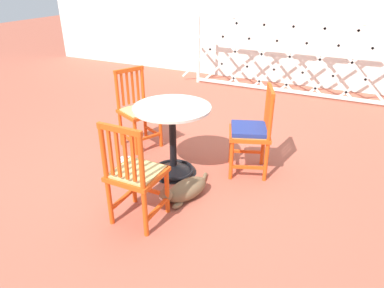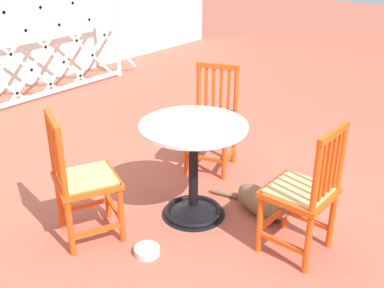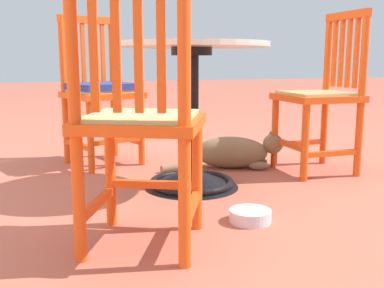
% 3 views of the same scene
% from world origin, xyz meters
% --- Properties ---
extents(ground_plane, '(24.00, 24.00, 0.00)m').
position_xyz_m(ground_plane, '(0.00, 0.00, 0.00)').
color(ground_plane, '#AD5642').
extents(building_wall_backdrop, '(10.00, 0.20, 2.80)m').
position_xyz_m(building_wall_backdrop, '(0.00, 4.05, 1.40)').
color(building_wall_backdrop, silver).
rests_on(building_wall_backdrop, ground_plane).
extents(lattice_fence_panel, '(4.00, 0.06, 1.27)m').
position_xyz_m(lattice_fence_panel, '(0.57, 3.32, 0.64)').
color(lattice_fence_panel, silver).
rests_on(lattice_fence_panel, ground_plane).
extents(cafe_table, '(0.76, 0.76, 0.73)m').
position_xyz_m(cafe_table, '(0.07, 0.17, 0.28)').
color(cafe_table, black).
rests_on(cafe_table, ground_plane).
extents(orange_chair_near_fence, '(0.51, 0.51, 0.91)m').
position_xyz_m(orange_chair_near_fence, '(0.77, 0.54, 0.45)').
color(orange_chair_near_fence, '#E04C14').
rests_on(orange_chair_near_fence, ground_plane).
extents(orange_chair_tucked_in, '(0.53, 0.53, 0.91)m').
position_xyz_m(orange_chair_tucked_in, '(-0.60, 0.58, 0.43)').
color(orange_chair_tucked_in, '#E04C14').
rests_on(orange_chair_tucked_in, ground_plane).
extents(orange_chair_at_corner, '(0.40, 0.40, 0.91)m').
position_xyz_m(orange_chair_at_corner, '(0.17, -0.64, 0.43)').
color(orange_chair_at_corner, '#E04C14').
rests_on(orange_chair_at_corner, ground_plane).
extents(tabby_cat, '(0.35, 0.74, 0.23)m').
position_xyz_m(tabby_cat, '(0.39, -0.22, 0.10)').
color(tabby_cat, brown).
rests_on(tabby_cat, ground_plane).
extents(pet_water_bowl, '(0.17, 0.17, 0.05)m').
position_xyz_m(pet_water_bowl, '(-0.49, 0.11, 0.03)').
color(pet_water_bowl, silver).
rests_on(pet_water_bowl, ground_plane).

